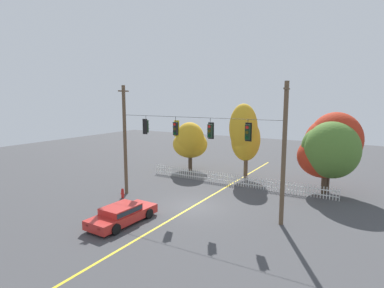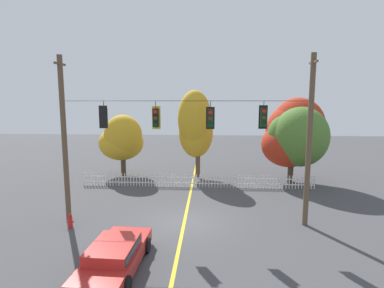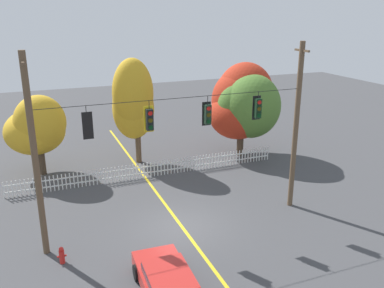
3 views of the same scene
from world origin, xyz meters
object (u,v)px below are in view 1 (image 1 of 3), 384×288
traffic_signal_northbound_secondary (176,129)px  autumn_maple_near_fence (190,142)px  parked_car (122,214)px  autumn_maple_mid (244,134)px  traffic_signal_westbound_side (146,126)px  autumn_maple_far_west (329,147)px  traffic_signal_northbound_primary (210,131)px  fire_hydrant (123,193)px  traffic_signal_southbound_primary (248,132)px  autumn_oak_far_east (329,149)px

traffic_signal_northbound_secondary → autumn_maple_near_fence: 10.94m
parked_car → autumn_maple_mid: bearing=80.6°
traffic_signal_westbound_side → autumn_maple_mid: autumn_maple_mid is taller
autumn_maple_near_fence → autumn_maple_far_west: 13.78m
traffic_signal_northbound_primary → parked_car: size_ratio=0.30×
traffic_signal_northbound_primary → fire_hydrant: bearing=-171.3°
traffic_signal_southbound_primary → autumn_maple_near_fence: traffic_signal_southbound_primary is taller
traffic_signal_northbound_secondary → fire_hydrant: bearing=-165.8°
traffic_signal_northbound_primary → traffic_signal_southbound_primary: 2.64m
traffic_signal_southbound_primary → autumn_oak_far_east: size_ratio=0.24×
autumn_maple_near_fence → fire_hydrant: autumn_maple_near_fence is taller
traffic_signal_westbound_side → parked_car: (1.85, -4.81, -4.96)m
fire_hydrant → traffic_signal_southbound_primary: bearing=6.4°
fire_hydrant → autumn_maple_near_fence: bearing=91.6°
traffic_signal_westbound_side → autumn_maple_near_fence: (-1.89, 9.66, -2.50)m
traffic_signal_westbound_side → autumn_maple_mid: (4.22, 9.53, -1.30)m
traffic_signal_northbound_primary → autumn_oak_far_east: bearing=50.2°
traffic_signal_westbound_side → traffic_signal_northbound_primary: 5.43m
traffic_signal_southbound_primary → parked_car: traffic_signal_southbound_primary is taller
autumn_maple_mid → autumn_maple_far_west: bearing=-6.3°
traffic_signal_westbound_side → autumn_maple_mid: bearing=66.1°
autumn_oak_far_east → parked_car: autumn_oak_far_east is taller
traffic_signal_northbound_secondary → parked_car: traffic_signal_northbound_secondary is taller
autumn_maple_near_fence → fire_hydrant: 11.05m
autumn_maple_near_fence → autumn_oak_far_east: (13.83, -1.85, 0.63)m
traffic_signal_northbound_secondary → autumn_maple_near_fence: bearing=115.3°
traffic_signal_southbound_primary → autumn_maple_near_fence: 14.08m
traffic_signal_northbound_primary → autumn_maple_mid: (-1.21, 9.51, -1.25)m
autumn_maple_mid → autumn_maple_near_fence: bearing=178.8°
traffic_signal_northbound_primary → autumn_maple_near_fence: traffic_signal_northbound_primary is taller
autumn_oak_far_east → autumn_maple_far_west: (-0.10, 0.88, 0.07)m
traffic_signal_southbound_primary → parked_car: 9.31m
traffic_signal_westbound_side → traffic_signal_northbound_secondary: bearing=0.4°
autumn_maple_mid → fire_hydrant: bearing=-118.8°
autumn_maple_mid → traffic_signal_southbound_primary: bearing=-68.0°
traffic_signal_northbound_primary → autumn_oak_far_east: traffic_signal_northbound_primary is taller
autumn_maple_near_fence → fire_hydrant: (0.30, -10.72, -2.69)m
autumn_maple_far_west → autumn_maple_mid: bearing=173.7°
autumn_maple_mid → traffic_signal_northbound_primary: bearing=-82.8°
traffic_signal_northbound_primary → autumn_maple_far_west: (6.41, 8.67, -1.74)m
autumn_maple_far_west → fire_hydrant: 16.94m
parked_car → traffic_signal_southbound_primary: bearing=37.8°
parked_car → fire_hydrant: (-3.44, 3.75, -0.23)m
parked_car → fire_hydrant: parked_car is taller
autumn_maple_far_west → fire_hydrant: size_ratio=8.67×
autumn_maple_far_west → parked_car: autumn_maple_far_west is taller
traffic_signal_northbound_secondary → traffic_signal_westbound_side: bearing=-179.6°
traffic_signal_southbound_primary → autumn_maple_far_west: bearing=66.5°
traffic_signal_northbound_primary → autumn_oak_far_east: 10.31m
autumn_maple_mid → fire_hydrant: size_ratio=9.45×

